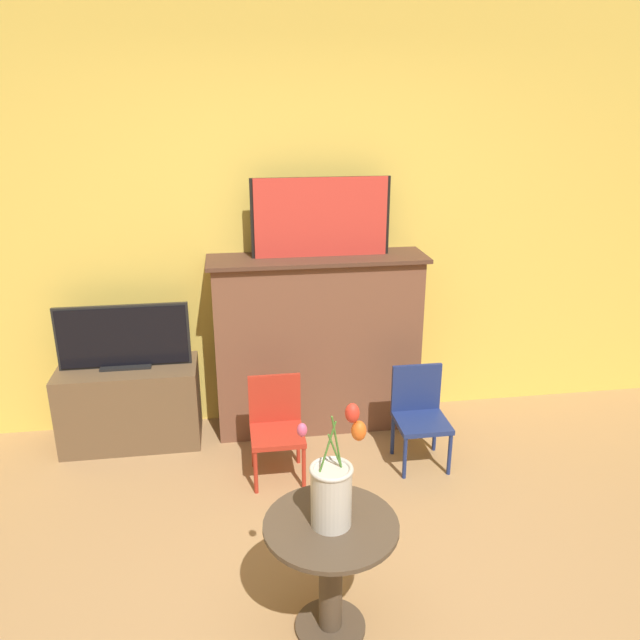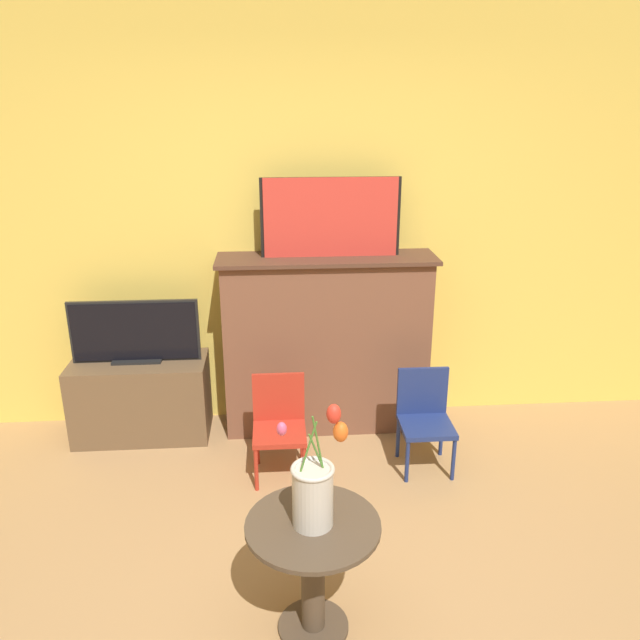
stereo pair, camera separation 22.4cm
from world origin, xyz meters
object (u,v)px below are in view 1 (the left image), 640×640
(chair_red, at_px, (276,423))
(chair_blue, at_px, (419,411))
(vase_tulips, at_px, (333,489))
(painting, at_px, (321,217))
(tv_monitor, at_px, (123,338))

(chair_red, xyz_separation_m, chair_blue, (0.87, 0.02, 0.00))
(chair_red, height_order, vase_tulips, vase_tulips)
(painting, relative_size, vase_tulips, 1.69)
(tv_monitor, height_order, vase_tulips, vase_tulips)
(tv_monitor, relative_size, chair_red, 1.35)
(painting, relative_size, chair_blue, 1.45)
(vase_tulips, bearing_deg, chair_blue, 58.61)
(painting, relative_size, chair_red, 1.45)
(chair_red, bearing_deg, tv_monitor, 150.42)
(chair_red, relative_size, vase_tulips, 1.17)
(tv_monitor, relative_size, vase_tulips, 1.58)
(tv_monitor, bearing_deg, painting, 2.30)
(painting, distance_m, chair_red, 1.28)
(tv_monitor, height_order, chair_red, tv_monitor)
(painting, xyz_separation_m, chair_blue, (0.52, -0.54, -1.10))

